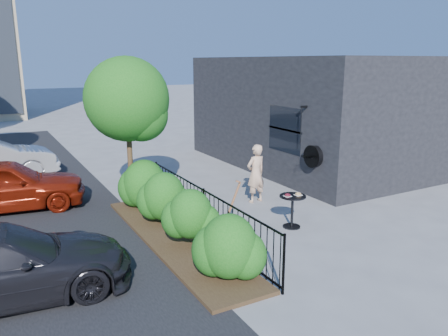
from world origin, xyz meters
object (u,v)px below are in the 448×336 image
patio_tree (130,104)px  cafe_table (292,205)px  shovel (228,216)px  woman (256,173)px  car_red (3,185)px

patio_tree → cafe_table: size_ratio=4.69×
cafe_table → patio_tree: bearing=129.6°
patio_tree → shovel: (0.98, -3.45, -2.14)m
patio_tree → woman: 3.86m
patio_tree → woman: size_ratio=2.40×
cafe_table → car_red: car_red is taller
patio_tree → woman: patio_tree is taller
patio_tree → shovel: patio_tree is taller
woman → car_red: 6.73m
woman → shovel: size_ratio=1.15×
car_red → shovel: bearing=-131.7°
cafe_table → woman: (0.30, 2.06, 0.28)m
shovel → car_red: size_ratio=0.35×
shovel → car_red: bearing=130.7°
cafe_table → car_red: (-5.89, 4.67, 0.15)m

